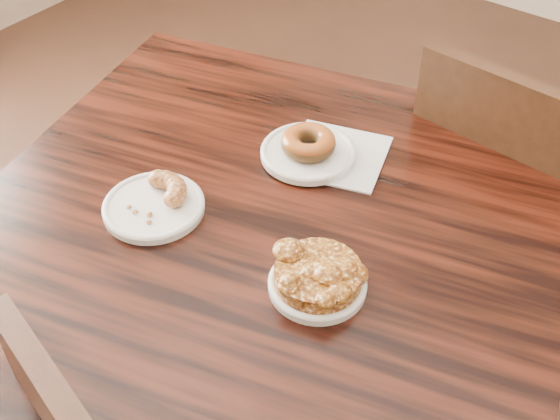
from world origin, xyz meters
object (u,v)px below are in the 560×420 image
Objects in this scene: chair_far at (526,218)px; cruller_fragment at (152,197)px; glazed_donut at (308,143)px; apple_fritter at (318,272)px; cafe_table at (267,357)px.

chair_far is 7.87× the size of cruller_fragment.
glazed_donut is 0.30m from cruller_fragment.
chair_far is 5.17× the size of apple_fritter.
cafe_table is 0.44m from apple_fritter.
chair_far is at bearing 54.05° from glazed_donut.
cafe_table is at bearing 70.41° from chair_far.
cafe_table is 0.45m from glazed_donut.
cruller_fragment is (-0.17, -0.09, 0.40)m from cafe_table.
chair_far is 0.63m from glazed_donut.
cruller_fragment is at bearing -175.53° from apple_fritter.
cruller_fragment is at bearing 62.17° from chair_far.
glazed_donut reaches higher than cafe_table.
cafe_table is 0.44m from cruller_fragment.
apple_fritter is (-0.12, -0.68, 0.33)m from chair_far.
cafe_table is 5.64× the size of apple_fritter.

